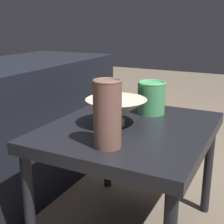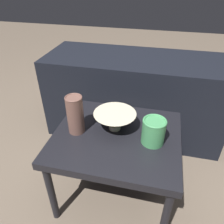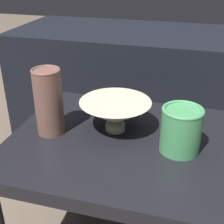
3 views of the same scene
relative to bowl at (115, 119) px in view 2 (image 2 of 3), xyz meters
The scene contains 6 objects.
ground_plane 0.50m from the bowl, 65.84° to the right, with size 8.00×8.00×0.00m, color #6B5B4C.
table 0.12m from the bowl, 65.84° to the right, with size 0.63×0.55×0.44m.
couch_backdrop 0.63m from the bowl, 88.05° to the left, with size 1.29×0.50×0.61m.
bowl is the anchor object (origin of this frame).
vase_textured_left 0.20m from the bowl, 161.29° to the right, with size 0.08×0.08×0.20m.
vase_colorful_right 0.21m from the bowl, 16.28° to the right, with size 0.11×0.11×0.13m.
Camera 2 is at (0.17, -0.82, 1.15)m, focal length 35.00 mm.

